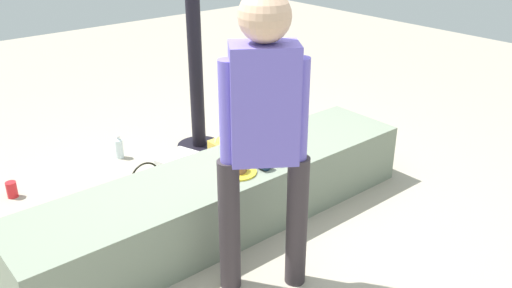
% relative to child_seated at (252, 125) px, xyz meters
% --- Properties ---
extents(ground_plane, '(12.00, 12.00, 0.00)m').
position_rel_child_seated_xyz_m(ground_plane, '(-0.23, -0.02, -0.62)').
color(ground_plane, '#A69B89').
extents(concrete_ledge, '(2.64, 0.58, 0.40)m').
position_rel_child_seated_xyz_m(concrete_ledge, '(-0.23, -0.02, -0.41)').
color(concrete_ledge, gray).
rests_on(concrete_ledge, ground_plane).
extents(child_seated, '(0.28, 0.32, 0.48)m').
position_rel_child_seated_xyz_m(child_seated, '(0.00, 0.00, 0.00)').
color(child_seated, '#1A3048').
rests_on(child_seated, concrete_ledge).
extents(adult_standing, '(0.40, 0.33, 1.55)m').
position_rel_child_seated_xyz_m(adult_standing, '(-0.42, -0.60, 0.32)').
color(adult_standing, '#352D31').
rests_on(adult_standing, ground_plane).
extents(cake_plate, '(0.22, 0.22, 0.07)m').
position_rel_child_seated_xyz_m(cake_plate, '(-0.21, -0.12, -0.19)').
color(cake_plate, yellow).
rests_on(cake_plate, concrete_ledge).
extents(gift_bag, '(0.23, 0.13, 0.38)m').
position_rel_child_seated_xyz_m(gift_bag, '(0.12, 0.44, -0.45)').
color(gift_bag, gold).
rests_on(gift_bag, ground_plane).
extents(railing_post, '(0.36, 0.36, 1.28)m').
position_rel_child_seated_xyz_m(railing_post, '(0.28, 1.03, -0.12)').
color(railing_post, black).
rests_on(railing_post, ground_plane).
extents(water_bottle_near_gift, '(0.06, 0.06, 0.19)m').
position_rel_child_seated_xyz_m(water_bottle_near_gift, '(-0.30, 1.30, -0.53)').
color(water_bottle_near_gift, silver).
rests_on(water_bottle_near_gift, ground_plane).
extents(party_cup_red, '(0.07, 0.07, 0.11)m').
position_rel_child_seated_xyz_m(party_cup_red, '(-1.16, 1.21, -0.56)').
color(party_cup_red, red).
rests_on(party_cup_red, ground_plane).
extents(cake_box_white, '(0.39, 0.41, 0.12)m').
position_rel_child_seated_xyz_m(cake_box_white, '(-0.04, 0.75, -0.56)').
color(cake_box_white, white).
rests_on(cake_box_white, ground_plane).
extents(handbag_black_leather, '(0.28, 0.10, 0.34)m').
position_rel_child_seated_xyz_m(handbag_black_leather, '(-0.51, 0.48, -0.49)').
color(handbag_black_leather, black).
rests_on(handbag_black_leather, ground_plane).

